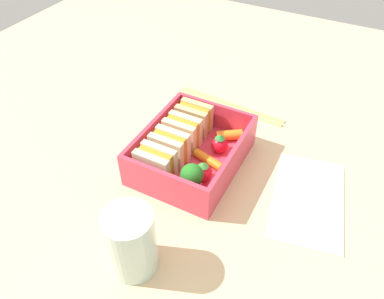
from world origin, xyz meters
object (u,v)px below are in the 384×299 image
(strawberry_far_left, at_px, (220,144))
(sandwich_center_right, at_px, (194,118))
(carrot_stick_far_left, at_px, (229,135))
(broccoli_floret, at_px, (192,176))
(chopstick_pair, at_px, (230,104))
(strawberry_left, at_px, (203,172))
(sandwich_left, at_px, (156,164))
(sandwich_center_left, at_px, (170,147))
(folded_napkin, at_px, (308,199))
(sandwich_center, at_px, (182,132))
(drinking_glass, at_px, (131,242))
(carrot_stick_left, at_px, (209,159))

(strawberry_far_left, bearing_deg, sandwich_center_right, 65.13)
(sandwich_center_right, bearing_deg, carrot_stick_far_left, -84.61)
(broccoli_floret, relative_size, chopstick_pair, 0.22)
(strawberry_left, bearing_deg, sandwich_left, 112.56)
(sandwich_left, bearing_deg, sandwich_center_left, 0.00)
(broccoli_floret, xyz_separation_m, strawberry_left, (0.02, -0.00, -0.01))
(strawberry_far_left, height_order, folded_napkin, strawberry_far_left)
(sandwich_left, distance_m, broccoli_floret, 0.06)
(carrot_stick_far_left, xyz_separation_m, chopstick_pair, (0.10, 0.04, -0.02))
(carrot_stick_far_left, bearing_deg, sandwich_center_right, 95.39)
(sandwich_center, relative_size, broccoli_floret, 1.19)
(sandwich_left, xyz_separation_m, sandwich_center, (0.07, 0.00, 0.00))
(sandwich_left, bearing_deg, sandwich_center_right, 0.00)
(strawberry_far_left, bearing_deg, sandwich_center_left, 131.38)
(chopstick_pair, bearing_deg, sandwich_left, 174.72)
(drinking_glass, xyz_separation_m, folded_napkin, (0.19, -0.15, -0.04))
(sandwich_center_left, height_order, carrot_stick_left, sandwich_center_left)
(sandwich_center_right, bearing_deg, chopstick_pair, -11.03)
(sandwich_center_left, distance_m, carrot_stick_left, 0.06)
(sandwich_left, height_order, strawberry_far_left, sandwich_left)
(sandwich_left, xyz_separation_m, drinking_glass, (-0.12, -0.04, 0.01))
(carrot_stick_left, distance_m, carrot_stick_far_left, 0.06)
(carrot_stick_far_left, height_order, folded_napkin, carrot_stick_far_left)
(drinking_glass, bearing_deg, carrot_stick_far_left, -3.31)
(sandwich_left, bearing_deg, broccoli_floret, -89.84)
(carrot_stick_left, distance_m, strawberry_far_left, 0.03)
(sandwich_center_left, xyz_separation_m, strawberry_left, (-0.01, -0.06, -0.01))
(sandwich_center_left, bearing_deg, strawberry_far_left, -48.62)
(sandwich_center_left, distance_m, strawberry_left, 0.06)
(carrot_stick_left, height_order, drinking_glass, drinking_glass)
(drinking_glass, bearing_deg, strawberry_left, -5.95)
(broccoli_floret, height_order, drinking_glass, drinking_glass)
(sandwich_center_right, bearing_deg, sandwich_center_left, 180.00)
(sandwich_center_right, relative_size, broccoli_floret, 1.19)
(sandwich_center_right, xyz_separation_m, strawberry_left, (-0.09, -0.06, -0.01))
(sandwich_center_left, height_order, strawberry_left, sandwich_center_left)
(carrot_stick_far_left, bearing_deg, strawberry_far_left, 175.70)
(strawberry_far_left, bearing_deg, broccoli_floret, 179.48)
(sandwich_center_right, distance_m, carrot_stick_far_left, 0.06)
(broccoli_floret, xyz_separation_m, folded_napkin, (0.07, -0.14, -0.04))
(broccoli_floret, distance_m, strawberry_left, 0.03)
(sandwich_left, relative_size, carrot_stick_far_left, 1.30)
(carrot_stick_far_left, bearing_deg, carrot_stick_left, 174.18)
(sandwich_center_right, distance_m, broccoli_floret, 0.13)
(sandwich_center_left, distance_m, sandwich_center, 0.04)
(broccoli_floret, height_order, strawberry_far_left, broccoli_floret)
(sandwich_center_right, bearing_deg, sandwich_left, 180.00)
(chopstick_pair, xyz_separation_m, drinking_glass, (-0.33, -0.02, 0.04))
(sandwich_center, bearing_deg, sandwich_center_left, 180.00)
(sandwich_center_left, relative_size, sandwich_center_right, 1.00)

